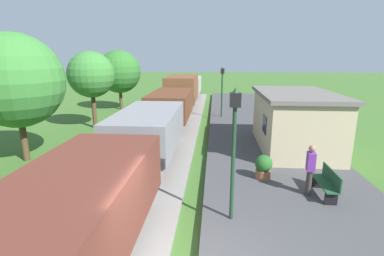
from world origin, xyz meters
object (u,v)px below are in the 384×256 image
Objects in this scene: freight_train at (172,105)px; bench_down_platform at (269,117)px; person_waiting at (310,168)px; potted_planter at (264,167)px; tree_trackside_far at (15,81)px; tree_field_left at (91,75)px; lamp_post_near at (234,131)px; tree_field_distant at (119,72)px; station_hut at (294,120)px; lamp_post_far at (222,83)px; bench_near_hut at (327,183)px.

bench_down_platform is at bearing 2.39° from freight_train.
potted_planter is at bearing -34.72° from person_waiting.
tree_trackside_far is 1.14× the size of tree_field_left.
person_waiting is at bearing 32.50° from lamp_post_near.
tree_trackside_far is 1.10× the size of tree_field_distant.
person_waiting is 1.80m from potted_planter.
tree_trackside_far is (-12.54, -2.11, 2.00)m from station_hut.
tree_field_left is at bearing 127.98° from lamp_post_near.
station_hut reaches higher than bench_down_platform.
station_hut is at bearing -87.78° from bench_down_platform.
freight_train is 4.30m from lamp_post_far.
tree_trackside_far is 6.35m from tree_field_left.
bench_down_platform is (0.00, 10.40, 0.00)m from bench_near_hut.
tree_trackside_far is at bearing 170.53° from potted_planter.
lamp_post_far reaches higher than station_hut.
bench_near_hut is at bearing -34.01° from potted_planter.
person_waiting is at bearing -59.05° from freight_train.
tree_field_distant is (-10.28, 14.91, 2.61)m from potted_planter.
bench_down_platform is 0.41× the size of lamp_post_near.
station_hut is 8.08m from lamp_post_far.
tree_trackside_far reaches higher than tree_field_distant.
lamp_post_near reaches higher than station_hut.
lamp_post_far reaches higher than bench_near_hut.
person_waiting is 0.46× the size of lamp_post_far.
bench_near_hut is at bearing -53.13° from tree_field_distant.
station_hut is at bearing -36.47° from freight_train.
tree_trackside_far is (-5.74, -7.13, 2.19)m from freight_train.
freight_train is 6.64m from bench_down_platform.
tree_field_left is at bearing -31.74° from person_waiting.
tree_trackside_far is at bearing -5.99° from person_waiting.
station_hut is 16.63m from tree_field_distant.
tree_field_distant is at bearing 124.58° from potted_planter.
potted_planter is (4.76, -8.89, -0.74)m from freight_train.
person_waiting is 19.92m from tree_field_distant.
tree_field_left is at bearing -86.44° from tree_field_distant.
station_hut is 6.33× the size of potted_planter.
bench_near_hut is 10.40m from bench_down_platform.
tree_field_distant is (-8.94, 3.79, 0.53)m from lamp_post_far.
potted_planter is at bearing -55.42° from tree_field_distant.
tree_field_left is 6.86m from tree_field_distant.
tree_trackside_far is (-12.33, 2.99, 2.94)m from bench_near_hut.
station_hut is 1.02× the size of tree_trackside_far.
potted_planter is (-1.84, 1.24, 0.00)m from bench_near_hut.
bench_near_hut is 1.00× the size of bench_down_platform.
lamp_post_near is at bearing -90.00° from lamp_post_far.
freight_train is 8.81× the size of lamp_post_far.
lamp_post_far is (0.00, 13.96, 0.00)m from lamp_post_near.
lamp_post_near is (-3.37, -6.70, 1.15)m from station_hut.
lamp_post_near is 0.65× the size of tree_trackside_far.
station_hut reaches higher than potted_planter.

